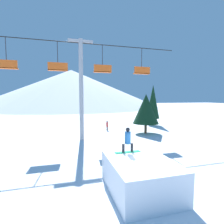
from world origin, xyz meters
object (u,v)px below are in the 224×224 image
Objects in this scene: snow_ramp at (140,176)px; snowboarder at (128,140)px; distant_skier at (107,125)px; pine_tree_near at (146,109)px.

snowboarder is at bearing 98.00° from snow_ramp.
snow_ramp is 1.83m from snowboarder.
snowboarder reaches higher than distant_skier.
pine_tree_near is at bearing 59.10° from snowboarder.
snow_ramp is at bearing -98.29° from distant_skier.
pine_tree_near is 5.52m from distant_skier.
distant_skier is (2.16, 14.82, -0.06)m from snow_ramp.
snow_ramp is 2.65× the size of snowboarder.
pine_tree_near is (6.29, 10.51, 0.83)m from snowboarder.
pine_tree_near reaches higher than snowboarder.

